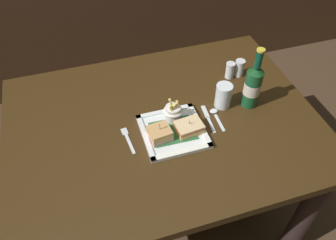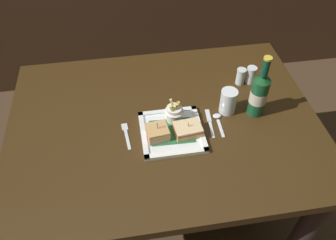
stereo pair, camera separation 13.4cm
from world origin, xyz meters
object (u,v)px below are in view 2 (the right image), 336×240
Objects in this scene: sandwich_half_right at (188,130)px; spoon at (218,119)px; beer_bottle at (259,94)px; sandwich_half_left at (157,132)px; salt_shaker at (241,77)px; fries_cup at (174,111)px; square_plate at (172,132)px; pepper_shaker at (251,76)px; fork at (126,134)px; dining_table at (164,142)px; knife at (210,122)px; water_glass at (228,103)px.

sandwich_half_right reaches higher than spoon.
sandwich_half_right is at bearing -165.26° from beer_bottle.
salt_shaker is at bearing 33.06° from sandwich_half_left.
fries_cup is 0.39m from salt_shaker.
fries_cup reaches higher than square_plate.
beer_bottle is 0.21m from pepper_shaker.
dining_table is at bearing 17.52° from fork.
beer_bottle reaches higher than dining_table.
fork is (-0.24, 0.04, -0.03)m from sandwich_half_right.
beer_bottle is (0.34, 0.00, 0.05)m from fries_cup.
fries_cup reaches higher than salt_shaker.
pepper_shaker reaches higher than sandwich_half_right.
sandwich_half_left reaches higher than salt_shaker.
water_glass is at bearing 31.06° from knife.
sandwich_half_left is at bearing -167.04° from spoon.
dining_table is 0.26m from spoon.
fries_cup is 0.43m from pepper_shaker.
sandwich_half_left reaches higher than square_plate.
knife is at bearing 12.34° from square_plate.
sandwich_half_left is 1.09× the size of pepper_shaker.
knife is (0.14, -0.03, -0.06)m from fries_cup.
sandwich_half_right is 1.35× the size of pepper_shaker.
beer_bottle is 0.20m from salt_shaker.
spoon is at bearing -7.68° from dining_table.
square_plate is 0.20m from spoon.
pepper_shaker is (0.39, 0.19, -0.02)m from fries_cup.
knife is at bearing 13.58° from sandwich_half_left.
sandwich_half_left reaches higher than pepper_shaker.
fries_cup is at bearing 116.88° from sandwich_half_right.
fries_cup is (0.04, -0.01, 0.19)m from dining_table.
water_glass is (0.25, 0.09, 0.04)m from square_plate.
beer_bottle is 0.19m from spoon.
sandwich_half_left is 1.16× the size of salt_shaker.
dining_table is at bearing 172.32° from spoon.
salt_shaker is at bearing 56.83° from water_glass.
fork is at bearing -175.66° from beer_bottle.
square_plate is 0.38m from beer_bottle.
fork is 0.87× the size of knife.
knife is at bearing -10.90° from dining_table.
square_plate reaches higher than knife.
dining_table is 0.19m from sandwich_half_left.
square_plate is at bearing -167.66° from knife.
knife is (-0.20, -0.03, -0.10)m from beer_bottle.
salt_shaker is (0.30, 0.27, 0.00)m from sandwich_half_right.
fries_cup reaches higher than fork.
pepper_shaker is (0.04, 0.19, -0.07)m from beer_bottle.
fries_cup is at bearing 173.69° from spoon.
dining_table is 11.12× the size of fries_cup.
knife is at bearing -131.81° from salt_shaker.
sandwich_half_right reaches higher than square_plate.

